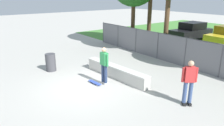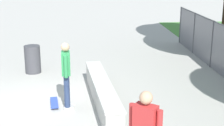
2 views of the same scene
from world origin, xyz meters
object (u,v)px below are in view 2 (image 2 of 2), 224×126
at_px(skateboarder, 66,73).
at_px(trash_bin, 33,59).
at_px(concrete_ledge, 102,92).
at_px(skateboard, 54,103).

relative_size(skateboarder, trash_bin, 1.84).
bearing_deg(concrete_ledge, skateboard, -88.29).
distance_m(concrete_ledge, skateboarder, 1.21).
bearing_deg(trash_bin, skateboard, 17.60).
bearing_deg(skateboard, skateboarder, 54.16).
bearing_deg(skateboarder, concrete_ledge, 108.23).
bearing_deg(trash_bin, skateboarder, 22.02).
xyz_separation_m(skateboard, trash_bin, (-3.07, -0.97, 0.42)).
bearing_deg(skateboarder, skateboard, -125.84).
relative_size(concrete_ledge, trash_bin, 4.26).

